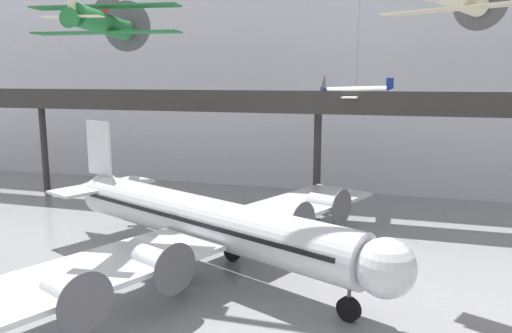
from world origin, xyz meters
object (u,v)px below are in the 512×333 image
at_px(suspended_plane_green_biplane, 103,23).
at_px(suspended_plane_white_twin, 356,93).
at_px(airliner_silver_main, 202,221).
at_px(suspended_plane_yellow_lowwing, 113,17).

bearing_deg(suspended_plane_green_biplane, suspended_plane_white_twin, -46.61).
xyz_separation_m(suspended_plane_white_twin, suspended_plane_green_biplane, (-14.04, -16.72, 4.65)).
distance_m(airliner_silver_main, suspended_plane_green_biplane, 13.84).
distance_m(airliner_silver_main, suspended_plane_yellow_lowwing, 22.24).
relative_size(suspended_plane_white_twin, suspended_plane_green_biplane, 1.37).
distance_m(suspended_plane_yellow_lowwing, suspended_plane_white_twin, 22.38).
relative_size(suspended_plane_yellow_lowwing, suspended_plane_white_twin, 0.51).
distance_m(suspended_plane_white_twin, suspended_plane_green_biplane, 22.32).
bearing_deg(airliner_silver_main, suspended_plane_white_twin, 87.02).
bearing_deg(suspended_plane_white_twin, airliner_silver_main, 62.07).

